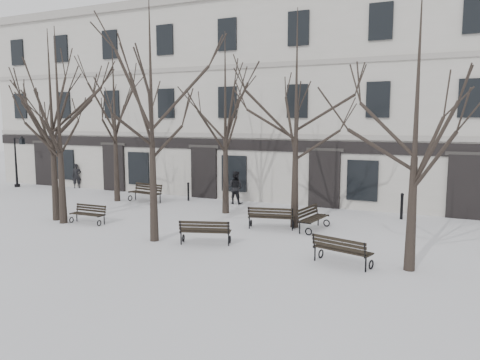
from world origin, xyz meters
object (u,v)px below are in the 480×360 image
Objects in this scene: tree_2 at (151,91)px; bench_0 at (88,213)px; tree_1 at (58,102)px; bench_3 at (146,192)px; tree_0 at (51,102)px; bench_4 at (271,217)px; bench_5 at (312,217)px; bench_1 at (205,231)px; bench_2 at (341,249)px; tree_3 at (417,99)px; lamp_post at (18,158)px.

bench_0 is at bearing 164.33° from tree_2.
bench_3 is (0.07, 5.83, -4.64)m from tree_1.
tree_2 is (5.35, -0.81, 0.28)m from tree_1.
bench_4 is at bearing 14.60° from tree_0.
bench_3 is 10.40m from bench_5.
tree_1 is 4.34× the size of bench_1.
bench_3 is at bearing -12.72° from bench_2.
bench_3 reaches higher than bench_1.
tree_3 is at bearing -1.72° from tree_1.
tree_0 is 4.24× the size of bench_4.
tree_3 is at bearing -152.51° from bench_2.
tree_2 reaches higher than bench_4.
bench_1 is 4.74m from bench_5.
tree_0 is 13.93m from bench_2.
tree_2 reaches higher than bench_0.
bench_2 is at bearing -7.15° from bench_0.
lamp_post is at bearing 147.84° from tree_1.
bench_4 is (8.59, 2.77, -4.68)m from tree_1.
tree_0 is at bearing -89.28° from bench_3.
bench_3 is (-5.28, 6.64, -4.92)m from tree_2.
tree_3 reaches higher than bench_2.
lamp_post is at bearing 163.80° from tree_3.
bench_0 is at bearing 20.48° from tree_1.
tree_1 is (0.76, -0.33, -0.01)m from tree_0.
bench_3 is at bearing 128.52° from tree_2.
tree_1 is at bearing 115.95° from bench_5.
lamp_post reaches higher than bench_5.
tree_3 is at bearing 137.58° from bench_4.
bench_2 is (-1.95, -0.40, -4.52)m from tree_3.
bench_5 is (4.81, 4.12, -4.95)m from tree_2.
bench_2 is 0.93× the size of bench_3.
bench_3 reaches higher than bench_2.
bench_0 is 0.78× the size of bench_3.
tree_2 is 1.09× the size of tree_3.
bench_2 is 0.98× the size of bench_5.
bench_4 is at bearing 16.54° from bench_0.
tree_3 is at bearing -4.51° from bench_0.
bench_0 is (-13.20, 0.82, -4.59)m from tree_3.
bench_4 is at bearing 17.85° from tree_1.
tree_0 reaches higher than bench_2.
bench_3 is at bearing 83.92° from bench_5.
tree_1 reaches higher than lamp_post.
tree_0 is at bearing -178.97° from bench_0.
bench_3 is (-12.24, 6.66, 0.04)m from bench_2.
bench_2 is at bearing 157.01° from bench_1.
bench_0 is at bearing -70.46° from bench_3.
bench_4 reaches higher than bench_1.
tree_2 is at bearing -25.29° from lamp_post.
tree_1 is 5.12× the size of bench_0.
lamp_post is at bearing -176.30° from bench_3.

